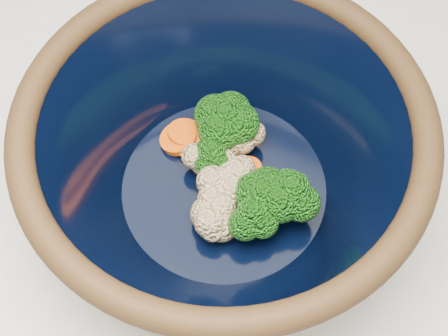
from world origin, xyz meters
TOP-DOWN VIEW (x-y plane):
  - mixing_bowl at (-0.07, 0.04)m, footprint 0.35×0.35m
  - vegetable_pile at (-0.06, 0.04)m, footprint 0.15×0.12m

SIDE VIEW (x-z plane):
  - vegetable_pile at x=-0.06m, z-range 0.93..0.98m
  - mixing_bowl at x=-0.07m, z-range 0.91..1.04m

